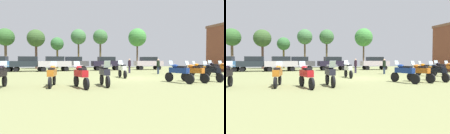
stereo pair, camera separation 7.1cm
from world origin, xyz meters
The scene contains 25 objects.
ground_plane centered at (0.00, 0.00, 0.01)m, with size 44.00×52.00×0.02m.
motorcycle_1 centered at (10.00, 0.27, 0.74)m, with size 0.66×2.22×1.46m.
motorcycle_2 centered at (-6.48, -3.57, 0.74)m, with size 0.65×2.23×1.46m.
motorcycle_3 centered at (1.65, -4.06, 0.76)m, with size 0.86×2.24×1.50m.
motorcycle_4 centered at (4.58, -3.80, 0.74)m, with size 0.62×2.16×1.46m.
motorcycle_5 centered at (6.93, 0.22, 0.72)m, with size 0.76×2.09×1.44m.
motorcycle_6 centered at (8.29, -0.12, 0.76)m, with size 0.71×2.21×1.51m.
motorcycle_7 centered at (-0.71, 0.62, 0.75)m, with size 0.62×2.16×1.50m.
motorcycle_8 centered at (-9.17, -3.54, 0.75)m, with size 0.62×2.20×1.48m.
motorcycle_10 centered at (-3.51, -4.25, 0.76)m, with size 0.62×2.19×1.50m.
motorcycle_11 centered at (2.94, -4.02, 0.74)m, with size 0.80×2.11×1.48m.
motorcycle_12 centered at (-4.96, -4.63, 0.74)m, with size 0.75×2.18×1.47m.
car_1 centered at (7.80, 12.52, 1.19)m, with size 4.41×2.09×2.00m.
car_2 centered at (-3.74, 13.56, 1.19)m, with size 4.34×1.90×2.00m.
car_3 centered at (-9.76, 12.98, 1.19)m, with size 4.38×1.99×2.00m.
car_4 centered at (1.04, 12.81, 1.19)m, with size 4.37×1.97×2.00m.
car_6 centered at (-6.36, 12.37, 1.19)m, with size 4.45×2.21×2.00m.
person_1 centered at (2.06, 5.99, 0.99)m, with size 0.47×0.47×1.67m.
person_3 centered at (4.45, 3.58, 0.98)m, with size 0.47×0.47×1.65m.
tree_1 centered at (-13.96, 19.76, 5.14)m, with size 2.81×2.81×6.61m.
tree_2 centered at (-5.91, 21.08, 4.37)m, with size 2.31×2.31×5.59m.
tree_3 centered at (8.99, 19.63, 5.85)m, with size 3.48×3.48×7.61m.
tree_5 centered at (-2.17, 20.67, 5.70)m, with size 2.78×2.78×7.14m.
tree_6 centered at (-9.37, 20.11, 5.16)m, with size 2.94×2.94×6.69m.
tree_7 centered at (2.00, 21.06, 5.84)m, with size 2.79×2.79×7.31m.
Camera 2 is at (-6.24, -15.41, 1.57)m, focal length 31.38 mm.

